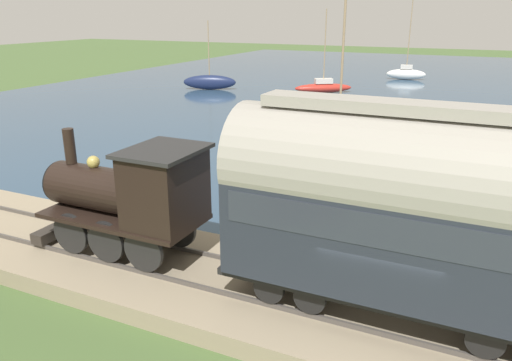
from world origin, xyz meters
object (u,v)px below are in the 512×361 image
(passenger_coach, at_px, (408,206))
(sailboat_blue, at_px, (337,167))
(steam_locomotive, at_px, (132,193))
(sailboat_red, at_px, (323,87))
(sailboat_navy, at_px, (210,82))
(sailboat_white, at_px, (406,73))
(rowboat_near_shore, at_px, (185,175))

(passenger_coach, distance_m, sailboat_blue, 11.43)
(steam_locomotive, xyz_separation_m, sailboat_red, (34.39, 5.44, -1.88))
(steam_locomotive, relative_size, passenger_coach, 0.64)
(passenger_coach, bearing_deg, sailboat_blue, 23.30)
(steam_locomotive, xyz_separation_m, sailboat_navy, (31.72, 15.97, -1.69))
(passenger_coach, bearing_deg, sailboat_white, 8.87)
(sailboat_red, bearing_deg, passenger_coach, 166.85)
(sailboat_navy, xyz_separation_m, sailboat_red, (2.67, -10.53, -0.19))
(steam_locomotive, relative_size, sailboat_red, 0.70)
(sailboat_white, xyz_separation_m, sailboat_red, (-12.90, 5.36, -0.17))
(steam_locomotive, xyz_separation_m, rowboat_near_shore, (7.53, 3.23, -2.15))
(steam_locomotive, bearing_deg, passenger_coach, -90.00)
(steam_locomotive, bearing_deg, sailboat_white, 0.09)
(sailboat_red, xyz_separation_m, rowboat_near_shore, (-26.86, -2.21, -0.27))
(sailboat_navy, bearing_deg, passenger_coach, -164.44)
(sailboat_white, bearing_deg, sailboat_red, 149.80)
(passenger_coach, bearing_deg, sailboat_red, 20.33)
(passenger_coach, xyz_separation_m, sailboat_blue, (10.23, 4.41, -2.57))
(rowboat_near_shore, bearing_deg, sailboat_white, 22.25)
(passenger_coach, bearing_deg, rowboat_near_shore, 54.45)
(passenger_coach, height_order, sailboat_white, sailboat_white)
(sailboat_white, bearing_deg, sailboat_blue, 176.95)
(steam_locomotive, xyz_separation_m, sailboat_white, (47.30, 0.08, -1.71))
(passenger_coach, xyz_separation_m, rowboat_near_shore, (7.53, 10.54, -2.99))
(sailboat_navy, relative_size, sailboat_red, 0.86)
(sailboat_blue, bearing_deg, steam_locomotive, 175.76)
(steam_locomotive, relative_size, rowboat_near_shore, 1.97)
(passenger_coach, xyz_separation_m, sailboat_navy, (31.72, 23.28, -2.53))
(sailboat_navy, bearing_deg, steam_locomotive, -173.99)
(steam_locomotive, distance_m, sailboat_white, 47.33)
(sailboat_navy, distance_m, sailboat_red, 10.87)
(steam_locomotive, relative_size, sailboat_white, 0.54)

